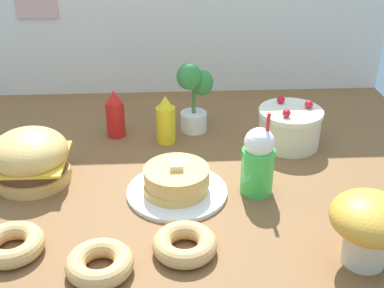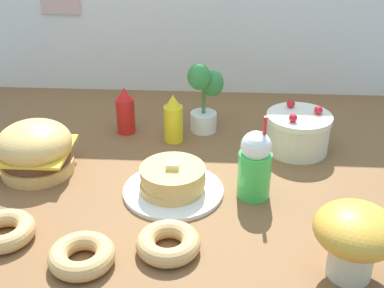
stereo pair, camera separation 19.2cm
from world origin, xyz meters
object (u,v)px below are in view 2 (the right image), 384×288
at_px(mushroom_stool, 355,236).
at_px(cream_soda_cup, 255,165).
at_px(donut_pink_glaze, 3,230).
at_px(donut_chocolate, 82,255).
at_px(ketchup_bottle, 125,112).
at_px(burger, 35,149).
at_px(layer_cake, 298,132).
at_px(donut_vanilla, 168,243).
at_px(pancake_stack, 173,182).
at_px(mustard_bottle, 173,120).
at_px(potted_plant, 203,94).

bearing_deg(mushroom_stool, cream_soda_cup, 123.21).
bearing_deg(cream_soda_cup, donut_pink_glaze, -159.80).
bearing_deg(donut_chocolate, ketchup_bottle, 91.37).
distance_m(ketchup_bottle, donut_pink_glaze, 0.84).
distance_m(burger, layer_cake, 1.09).
bearing_deg(donut_pink_glaze, donut_vanilla, -2.97).
bearing_deg(pancake_stack, ketchup_bottle, 118.02).
relative_size(ketchup_bottle, mushroom_stool, 0.91).
height_order(burger, ketchup_bottle, ketchup_bottle).
xyz_separation_m(ketchup_bottle, mushroom_stool, (0.83, -0.90, 0.04)).
xyz_separation_m(burger, donut_vanilla, (0.57, -0.46, -0.07)).
distance_m(burger, mushroom_stool, 1.24).
height_order(mustard_bottle, cream_soda_cup, cream_soda_cup).
xyz_separation_m(donut_pink_glaze, mushroom_stool, (1.09, -0.10, 0.11)).
distance_m(donut_chocolate, donut_vanilla, 0.27).
relative_size(donut_vanilla, mushroom_stool, 0.85).
height_order(mustard_bottle, donut_pink_glaze, mustard_bottle).
xyz_separation_m(pancake_stack, ketchup_bottle, (-0.26, 0.49, 0.06)).
height_order(ketchup_bottle, mushroom_stool, mushroom_stool).
relative_size(burger, donut_vanilla, 1.43).
distance_m(ketchup_bottle, donut_chocolate, 0.90).
bearing_deg(donut_pink_glaze, cream_soda_cup, 20.20).
distance_m(layer_cake, mustard_bottle, 0.54).
height_order(burger, mushroom_stool, mushroom_stool).
distance_m(cream_soda_cup, donut_pink_glaze, 0.89).
bearing_deg(mushroom_stool, donut_pink_glaze, 174.79).
xyz_separation_m(pancake_stack, donut_pink_glaze, (-0.53, -0.30, -0.01)).
distance_m(donut_vanilla, mushroom_stool, 0.56).
bearing_deg(cream_soda_cup, donut_vanilla, -130.45).
bearing_deg(donut_pink_glaze, pancake_stack, 29.80).
bearing_deg(burger, layer_cake, 12.89).
bearing_deg(burger, ketchup_bottle, 51.49).
xyz_separation_m(ketchup_bottle, cream_soda_cup, (0.56, -0.49, 0.03)).
relative_size(burger, potted_plant, 0.87).
bearing_deg(pancake_stack, mushroom_stool, -35.40).
relative_size(pancake_stack, mushroom_stool, 1.55).
bearing_deg(mushroom_stool, mustard_bottle, 126.13).
height_order(burger, layer_cake, burger).
distance_m(ketchup_bottle, potted_plant, 0.37).
height_order(mustard_bottle, donut_chocolate, mustard_bottle).
xyz_separation_m(ketchup_bottle, donut_chocolate, (0.02, -0.90, -0.07)).
bearing_deg(mustard_bottle, donut_pink_glaze, -124.23).
bearing_deg(cream_soda_cup, donut_chocolate, -143.02).
height_order(pancake_stack, donut_vanilla, pancake_stack).
relative_size(mustard_bottle, mushroom_stool, 0.91).
relative_size(pancake_stack, potted_plant, 1.11).
height_order(layer_cake, donut_chocolate, layer_cake).
height_order(pancake_stack, mustard_bottle, mustard_bottle).
height_order(cream_soda_cup, donut_chocolate, cream_soda_cup).
height_order(mustard_bottle, donut_vanilla, mustard_bottle).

